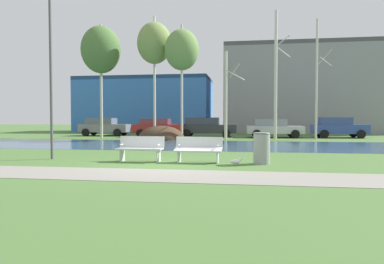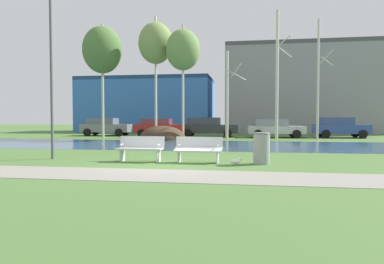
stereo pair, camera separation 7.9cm
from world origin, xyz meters
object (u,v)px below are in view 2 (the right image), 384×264
Objects in this scene: parked_wagon_fourth_silver at (275,128)px; streetlamp at (51,48)px; trash_bin at (262,148)px; seagull at (236,161)px; parked_van_nearest_grey at (106,126)px; bench_left at (141,148)px; bench_right at (198,149)px; parked_sedan_second_red at (160,127)px; parked_suv_fifth_blue at (340,127)px; parked_hatch_third_dark at (207,127)px.

streetlamp is at bearing -119.53° from parked_wagon_fourth_silver.
trash_bin is 1.03m from seagull.
parked_van_nearest_grey is at bearing 123.62° from seagull.
seagull is at bearing -149.93° from trash_bin.
bench_left is 17.40m from parked_wagon_fourth_silver.
bench_right is 0.26× the size of streetlamp.
parked_sedan_second_red is (-3.41, 16.15, 0.31)m from bench_left.
streetlamp is 1.53× the size of parked_suv_fifth_blue.
parked_van_nearest_grey is 19.16m from parked_suv_fifth_blue.
parked_wagon_fourth_silver is (9.17, 16.19, -3.29)m from streetlamp.
parked_sedan_second_red is 14.11m from parked_suv_fifth_blue.
seagull is 0.08× the size of parked_hatch_third_dark.
streetlamp reaches higher than bench_left.
parked_hatch_third_dark is 10.27m from parked_suv_fifth_blue.
streetlamp is 1.30× the size of parked_hatch_third_dark.
parked_sedan_second_red is 3.87m from parked_hatch_third_dark.
trash_bin is 0.24× the size of parked_wagon_fourth_silver.
seagull is at bearing -112.92° from parked_suv_fifth_blue.
trash_bin is 2.63× the size of seagull.
parked_sedan_second_red reaches higher than bench_right.
parked_sedan_second_red is (-6.71, 16.67, 0.65)m from seagull.
trash_bin is 0.17× the size of streetlamp.
seagull is at bearing -21.89° from bench_right.
bench_right is 4.10× the size of seagull.
trash_bin is at bearing -53.85° from parked_van_nearest_grey.
trash_bin is at bearing -77.56° from parked_hatch_third_dark.
parked_wagon_fourth_silver is (2.42, 16.94, 0.63)m from seagull.
parked_sedan_second_red is at bearing 111.94° from seagull.
parked_suv_fifth_blue is at bearing 49.77° from streetlamp.
streetlamp is 16.25m from parked_sedan_second_red.
parked_wagon_fourth_silver is 4.98m from parked_suv_fifth_blue.
seagull is 0.10× the size of parked_suv_fifth_blue.
seagull is 21.29m from parked_van_nearest_grey.
parked_suv_fifth_blue is (14.12, 16.70, -3.23)m from streetlamp.
parked_suv_fifth_blue is at bearing 62.92° from bench_right.
bench_left is at bearing -122.25° from parked_suv_fifth_blue.
parked_van_nearest_grey is 14.23m from parked_wagon_fourth_silver.
streetlamp is (-6.75, 0.75, 3.92)m from seagull.
parked_van_nearest_grey is (-10.50, 17.20, 0.33)m from bench_right.
parked_wagon_fourth_silver is at bearing 70.76° from bench_left.
parked_hatch_third_dark is at bearing 102.44° from trash_bin.
trash_bin is 18.20m from parked_suv_fifth_blue.
parked_van_nearest_grey is at bearing 116.23° from bench_left.
parked_van_nearest_grey is 5.18m from parked_sedan_second_red.
bench_right is 0.34× the size of parked_hatch_third_dark.
bench_left is 3.36m from seagull.
parked_van_nearest_grey is (-11.78, 17.72, 0.67)m from seagull.
parked_wagon_fourth_silver is (1.61, 16.46, 0.23)m from trash_bin.
streetlamp is at bearing 173.66° from seagull.
parked_wagon_fourth_silver is at bearing 60.47° from streetlamp.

